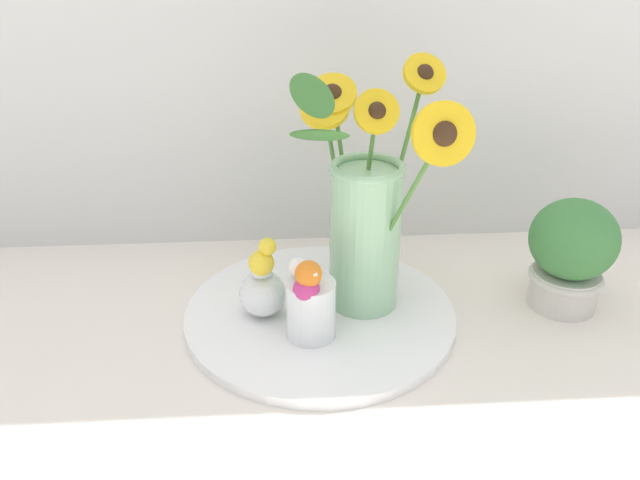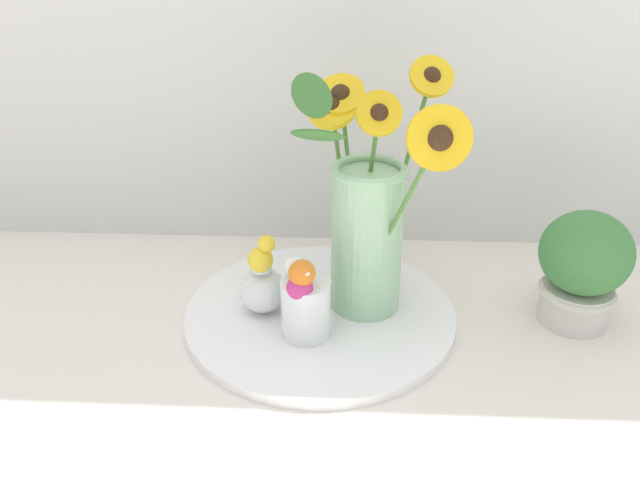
{
  "view_description": "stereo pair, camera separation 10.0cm",
  "coord_description": "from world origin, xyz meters",
  "px_view_note": "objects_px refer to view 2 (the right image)",
  "views": [
    {
      "loc": [
        -0.09,
        -0.81,
        0.61
      ],
      "look_at": [
        -0.04,
        0.08,
        0.15
      ],
      "focal_mm": 35.0,
      "sensor_mm": 36.0,
      "label": 1
    },
    {
      "loc": [
        0.01,
        -0.81,
        0.61
      ],
      "look_at": [
        -0.04,
        0.08,
        0.15
      ],
      "focal_mm": 35.0,
      "sensor_mm": 36.0,
      "label": 2
    }
  ],
  "objects_px": {
    "mason_jar_sunflowers": "(367,218)",
    "vase_bulb_right": "(262,283)",
    "potted_plant": "(583,266)",
    "vase_small_center": "(305,301)",
    "serving_tray": "(320,314)"
  },
  "relations": [
    {
      "from": "mason_jar_sunflowers",
      "to": "vase_bulb_right",
      "type": "bearing_deg",
      "value": -169.82
    },
    {
      "from": "vase_bulb_right",
      "to": "vase_small_center",
      "type": "bearing_deg",
      "value": -41.11
    },
    {
      "from": "vase_small_center",
      "to": "potted_plant",
      "type": "relative_size",
      "value": 0.71
    },
    {
      "from": "vase_bulb_right",
      "to": "potted_plant",
      "type": "distance_m",
      "value": 0.53
    },
    {
      "from": "serving_tray",
      "to": "vase_small_center",
      "type": "relative_size",
      "value": 3.23
    },
    {
      "from": "serving_tray",
      "to": "mason_jar_sunflowers",
      "type": "bearing_deg",
      "value": 16.82
    },
    {
      "from": "mason_jar_sunflowers",
      "to": "vase_bulb_right",
      "type": "xyz_separation_m",
      "value": [
        -0.17,
        -0.03,
        -0.11
      ]
    },
    {
      "from": "serving_tray",
      "to": "vase_small_center",
      "type": "distance_m",
      "value": 0.11
    },
    {
      "from": "serving_tray",
      "to": "potted_plant",
      "type": "distance_m",
      "value": 0.44
    },
    {
      "from": "serving_tray",
      "to": "vase_bulb_right",
      "type": "height_order",
      "value": "vase_bulb_right"
    },
    {
      "from": "mason_jar_sunflowers",
      "to": "potted_plant",
      "type": "xyz_separation_m",
      "value": [
        0.35,
        -0.01,
        -0.08
      ]
    },
    {
      "from": "mason_jar_sunflowers",
      "to": "vase_small_center",
      "type": "relative_size",
      "value": 2.92
    },
    {
      "from": "vase_bulb_right",
      "to": "potted_plant",
      "type": "xyz_separation_m",
      "value": [
        0.53,
        0.02,
        0.03
      ]
    },
    {
      "from": "vase_small_center",
      "to": "potted_plant",
      "type": "bearing_deg",
      "value": 10.99
    },
    {
      "from": "mason_jar_sunflowers",
      "to": "vase_bulb_right",
      "type": "height_order",
      "value": "mason_jar_sunflowers"
    }
  ]
}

